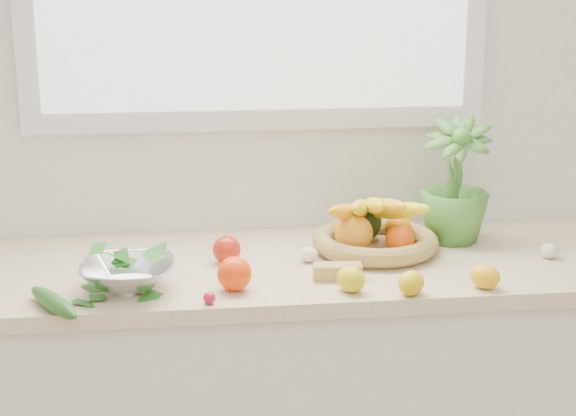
{
  "coord_description": "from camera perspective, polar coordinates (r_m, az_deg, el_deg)",
  "views": [
    {
      "loc": [
        -0.22,
        -0.23,
        1.65
      ],
      "look_at": [
        0.05,
        1.93,
        1.05
      ],
      "focal_mm": 55.0,
      "sensor_mm": 36.0,
      "label": 1
    }
  ],
  "objects": [
    {
      "name": "back_wall",
      "position": [
        2.5,
        -2.06,
        8.54
      ],
      "size": [
        4.5,
        0.02,
        2.7
      ],
      "primitive_type": "cube",
      "color": "white",
      "rests_on": "ground"
    },
    {
      "name": "countertop",
      "position": [
        2.32,
        -1.29,
        -3.96
      ],
      "size": [
        2.24,
        0.62,
        0.04
      ],
      "primitive_type": "cube",
      "color": "beige",
      "rests_on": "counter_cabinet"
    },
    {
      "name": "orange_loose",
      "position": [
        2.1,
        -3.49,
        -4.27
      ],
      "size": [
        0.1,
        0.1,
        0.08
      ],
      "primitive_type": "sphere",
      "rotation": [
        0.0,
        0.0,
        -0.3
      ],
      "color": "#FA3E07",
      "rests_on": "countertop"
    },
    {
      "name": "lemon_a",
      "position": [
        2.1,
        4.07,
        -4.62
      ],
      "size": [
        0.09,
        0.1,
        0.06
      ],
      "primitive_type": "ellipsoid",
      "rotation": [
        0.0,
        0.0,
        0.47
      ],
      "color": "#D6BE0B",
      "rests_on": "countertop"
    },
    {
      "name": "lemon_b",
      "position": [
        2.1,
        7.97,
        -4.83
      ],
      "size": [
        0.09,
        0.09,
        0.06
      ],
      "primitive_type": "ellipsoid",
      "rotation": [
        0.0,
        0.0,
        -0.69
      ],
      "color": "#DDBA0C",
      "rests_on": "countertop"
    },
    {
      "name": "lemon_c",
      "position": [
        2.17,
        12.62,
        -4.35
      ],
      "size": [
        0.09,
        0.09,
        0.06
      ],
      "primitive_type": "ellipsoid",
      "rotation": [
        0.0,
        0.0,
        0.82
      ],
      "color": "#F9B20D",
      "rests_on": "countertop"
    },
    {
      "name": "apple",
      "position": [
        2.3,
        -3.99,
        -2.71
      ],
      "size": [
        0.08,
        0.08,
        0.07
      ],
      "primitive_type": "sphere",
      "rotation": [
        0.0,
        0.0,
        -0.08
      ],
      "color": "red",
      "rests_on": "countertop"
    },
    {
      "name": "ginger",
      "position": [
        2.19,
        3.21,
        -4.13
      ],
      "size": [
        0.12,
        0.06,
        0.04
      ],
      "primitive_type": "cube",
      "rotation": [
        0.0,
        0.0,
        -0.1
      ],
      "color": "tan",
      "rests_on": "countertop"
    },
    {
      "name": "garlic_a",
      "position": [
        2.31,
        1.35,
        -3.02
      ],
      "size": [
        0.06,
        0.06,
        0.04
      ],
      "primitive_type": "ellipsoid",
      "rotation": [
        0.0,
        0.0,
        -0.31
      ],
      "color": "white",
      "rests_on": "countertop"
    },
    {
      "name": "garlic_b",
      "position": [
        2.43,
        16.53,
        -2.67
      ],
      "size": [
        0.06,
        0.06,
        0.04
      ],
      "primitive_type": "ellipsoid",
      "rotation": [
        0.0,
        0.0,
        0.27
      ],
      "color": "beige",
      "rests_on": "countertop"
    },
    {
      "name": "garlic_c",
      "position": [
        2.3,
        7.24,
        -3.1
      ],
      "size": [
        0.06,
        0.06,
        0.04
      ],
      "primitive_type": "ellipsoid",
      "rotation": [
        0.0,
        0.0,
        0.17
      ],
      "color": "beige",
      "rests_on": "countertop"
    },
    {
      "name": "cucumber",
      "position": [
        2.05,
        -14.94,
        -5.92
      ],
      "size": [
        0.15,
        0.21,
        0.04
      ],
      "primitive_type": "ellipsoid",
      "rotation": [
        0.0,
        0.0,
        0.55
      ],
      "color": "#225A1A",
      "rests_on": "countertop"
    },
    {
      "name": "radish",
      "position": [
        2.04,
        -5.11,
        -5.82
      ],
      "size": [
        0.04,
        0.04,
        0.03
      ],
      "primitive_type": "sphere",
      "rotation": [
        0.0,
        0.0,
        0.25
      ],
      "color": "red",
      "rests_on": "countertop"
    },
    {
      "name": "potted_herb",
      "position": [
        2.48,
        10.72,
        1.78
      ],
      "size": [
        0.25,
        0.25,
        0.35
      ],
      "primitive_type": "imported",
      "rotation": [
        0.0,
        0.0,
        -0.34
      ],
      "color": "#4A8D33",
      "rests_on": "countertop"
    },
    {
      "name": "fruit_basket",
      "position": [
        2.39,
        5.59,
        -1.68
      ],
      "size": [
        0.35,
        0.35,
        0.18
      ],
      "color": "#AE804D",
      "rests_on": "countertop"
    },
    {
      "name": "colander_with_spinach",
      "position": [
        2.12,
        -10.32,
        -3.8
      ],
      "size": [
        0.24,
        0.24,
        0.12
      ],
      "color": "silver",
      "rests_on": "countertop"
    }
  ]
}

